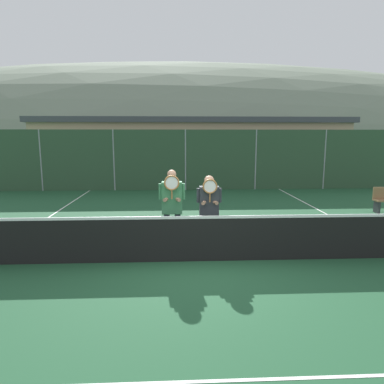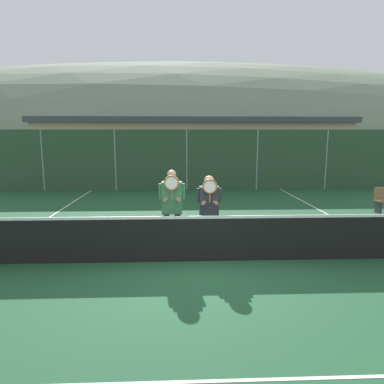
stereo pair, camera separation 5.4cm
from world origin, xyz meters
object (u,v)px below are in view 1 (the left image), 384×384
car_far_left (83,166)px  car_right_of_center (357,166)px  player_center_left (209,206)px  car_center (267,167)px  car_left_of_center (175,167)px  player_leftmost (172,205)px

car_far_left → car_right_of_center: car_far_left is taller
player_center_left → car_center: bearing=68.8°
car_far_left → car_right_of_center: 14.93m
car_far_left → car_center: (9.88, -0.35, -0.06)m
player_center_left → car_center: player_center_left is taller
car_far_left → car_left_of_center: size_ratio=1.06×
player_leftmost → player_center_left: bearing=4.6°
car_left_of_center → player_center_left: bearing=-85.8°
player_leftmost → player_center_left: size_ratio=1.08×
player_leftmost → car_right_of_center: bearing=47.6°
car_far_left → car_center: car_far_left is taller
player_center_left → car_far_left: size_ratio=0.39×
car_right_of_center → car_far_left: bearing=179.3°
player_center_left → car_center: (4.18, 10.75, -0.16)m
car_far_left → car_left_of_center: car_far_left is taller
player_leftmost → player_center_left: (0.82, 0.07, -0.06)m
player_leftmost → car_center: player_leftmost is taller
car_center → car_right_of_center: size_ratio=1.05×
player_center_left → car_center: size_ratio=0.38×
player_center_left → car_right_of_center: (9.23, 10.92, -0.11)m
car_far_left → car_right_of_center: (14.93, -0.18, -0.01)m
player_center_left → car_center: 11.54m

